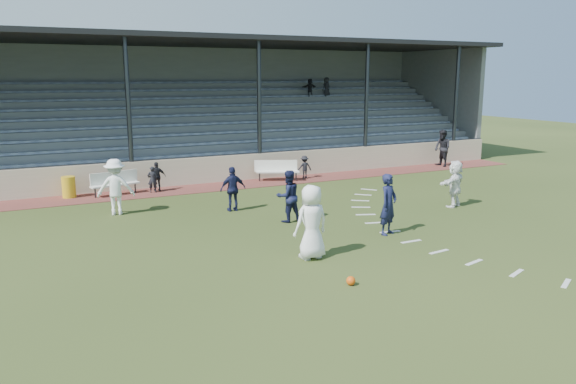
{
  "coord_description": "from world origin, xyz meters",
  "views": [
    {
      "loc": [
        -7.5,
        -12.73,
        4.83
      ],
      "look_at": [
        0.0,
        2.5,
        1.3
      ],
      "focal_mm": 35.0,
      "sensor_mm": 36.0,
      "label": 1
    }
  ],
  "objects_px": {
    "bench_left": "(115,181)",
    "player_navy_lead": "(388,204)",
    "football": "(351,281)",
    "official": "(442,148)",
    "trash_bin": "(69,187)",
    "bench_right": "(277,169)",
    "player_white_lead": "(311,222)"
  },
  "relations": [
    {
      "from": "football",
      "to": "player_white_lead",
      "type": "xyz_separation_m",
      "value": [
        0.12,
        2.17,
        0.9
      ]
    },
    {
      "from": "bench_right",
      "to": "player_white_lead",
      "type": "xyz_separation_m",
      "value": [
        -3.97,
        -10.67,
        0.42
      ]
    },
    {
      "from": "bench_right",
      "to": "player_white_lead",
      "type": "height_order",
      "value": "player_white_lead"
    },
    {
      "from": "trash_bin",
      "to": "bench_right",
      "type": "bearing_deg",
      "value": -2.07
    },
    {
      "from": "bench_left",
      "to": "player_white_lead",
      "type": "relative_size",
      "value": 1.01
    },
    {
      "from": "football",
      "to": "official",
      "type": "relative_size",
      "value": 0.11
    },
    {
      "from": "player_white_lead",
      "to": "official",
      "type": "relative_size",
      "value": 1.02
    },
    {
      "from": "bench_left",
      "to": "official",
      "type": "xyz_separation_m",
      "value": [
        17.09,
        -0.22,
        0.42
      ]
    },
    {
      "from": "player_white_lead",
      "to": "player_navy_lead",
      "type": "xyz_separation_m",
      "value": [
        3.24,
        1.01,
        -0.06
      ]
    },
    {
      "from": "bench_left",
      "to": "player_navy_lead",
      "type": "xyz_separation_m",
      "value": [
        6.59,
        -9.74,
        0.36
      ]
    },
    {
      "from": "bench_right",
      "to": "football",
      "type": "distance_m",
      "value": 13.48
    },
    {
      "from": "bench_left",
      "to": "bench_right",
      "type": "bearing_deg",
      "value": -13.88
    },
    {
      "from": "player_white_lead",
      "to": "player_navy_lead",
      "type": "height_order",
      "value": "player_white_lead"
    },
    {
      "from": "bench_right",
      "to": "football",
      "type": "relative_size",
      "value": 9.11
    },
    {
      "from": "bench_left",
      "to": "player_navy_lead",
      "type": "height_order",
      "value": "player_navy_lead"
    },
    {
      "from": "bench_right",
      "to": "official",
      "type": "relative_size",
      "value": 1.01
    },
    {
      "from": "bench_left",
      "to": "player_navy_lead",
      "type": "distance_m",
      "value": 11.77
    },
    {
      "from": "trash_bin",
      "to": "football",
      "type": "bearing_deg",
      "value": -69.27
    },
    {
      "from": "football",
      "to": "official",
      "type": "bearing_deg",
      "value": 42.49
    },
    {
      "from": "player_white_lead",
      "to": "official",
      "type": "xyz_separation_m",
      "value": [
        13.74,
        10.53,
        -0.0
      ]
    },
    {
      "from": "player_navy_lead",
      "to": "official",
      "type": "distance_m",
      "value": 14.17
    },
    {
      "from": "player_white_lead",
      "to": "trash_bin",
      "type": "bearing_deg",
      "value": -70.15
    },
    {
      "from": "trash_bin",
      "to": "bench_left",
      "type": "bearing_deg",
      "value": -8.06
    },
    {
      "from": "player_white_lead",
      "to": "player_navy_lead",
      "type": "relative_size",
      "value": 1.06
    },
    {
      "from": "bench_left",
      "to": "trash_bin",
      "type": "distance_m",
      "value": 1.78
    },
    {
      "from": "trash_bin",
      "to": "player_white_lead",
      "type": "bearing_deg",
      "value": -65.12
    },
    {
      "from": "football",
      "to": "official",
      "type": "distance_m",
      "value": 18.82
    },
    {
      "from": "trash_bin",
      "to": "player_navy_lead",
      "type": "relative_size",
      "value": 0.45
    },
    {
      "from": "player_navy_lead",
      "to": "official",
      "type": "height_order",
      "value": "official"
    },
    {
      "from": "bench_right",
      "to": "trash_bin",
      "type": "bearing_deg",
      "value": -158.2
    },
    {
      "from": "bench_right",
      "to": "trash_bin",
      "type": "height_order",
      "value": "bench_right"
    },
    {
      "from": "bench_left",
      "to": "player_navy_lead",
      "type": "relative_size",
      "value": 1.07
    }
  ]
}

